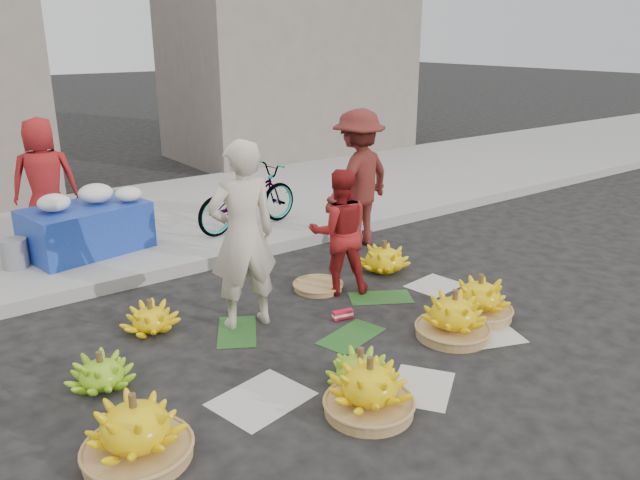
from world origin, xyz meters
TOP-DOWN VIEW (x-y plane):
  - ground at (0.00, 0.00)m, footprint 80.00×80.00m
  - curb at (0.00, 2.20)m, footprint 40.00×0.25m
  - sidewalk at (0.00, 4.30)m, footprint 40.00×4.00m
  - building_right at (4.50, 7.70)m, footprint 5.00×3.00m
  - newspaper_scatter at (0.00, -0.80)m, footprint 3.20×1.80m
  - banana_leaves at (-0.10, 0.20)m, footprint 2.00×1.00m
  - banana_bunch_0 at (-2.30, -0.71)m, footprint 0.77×0.77m
  - banana_bunch_1 at (-0.57, -0.89)m, footprint 0.59×0.59m
  - banana_bunch_2 at (-0.75, -1.21)m, footprint 0.71×0.71m
  - banana_bunch_3 at (0.65, -0.74)m, footprint 0.70×0.70m
  - banana_bunch_4 at (1.17, -0.61)m, footprint 0.64×0.64m
  - banana_bunch_5 at (1.23, 0.84)m, footprint 0.75×0.75m
  - banana_bunch_6 at (-2.22, 0.28)m, footprint 0.52×0.52m
  - banana_bunch_7 at (-1.53, 0.99)m, footprint 0.51×0.51m
  - basket_spare at (0.31, 0.88)m, footprint 0.61×0.61m
  - incense_stack at (0.06, 0.13)m, footprint 0.21×0.10m
  - vendor_cream at (-0.75, 0.60)m, footprint 0.71×0.53m
  - vendor_red at (0.46, 0.71)m, footprint 0.81×0.74m
  - man_striped at (1.58, 1.76)m, footprint 1.26×0.90m
  - flower_table at (-1.40, 3.24)m, footprint 1.49×1.09m
  - grey_bucket at (-2.24, 3.19)m, footprint 0.29×0.29m
  - flower_vendor at (-1.66, 3.91)m, footprint 0.86×0.66m
  - bicycle at (0.64, 2.93)m, footprint 0.77×1.65m

SIDE VIEW (x-z plane):
  - ground at x=0.00m, z-range 0.00..0.00m
  - newspaper_scatter at x=0.00m, z-range 0.00..0.01m
  - banana_leaves at x=-0.10m, z-range 0.00..0.01m
  - basket_spare at x=0.31m, z-range 0.00..0.06m
  - incense_stack at x=0.06m, z-range 0.01..0.09m
  - sidewalk at x=0.00m, z-range 0.00..0.12m
  - curb at x=0.00m, z-range 0.00..0.15m
  - banana_bunch_7 at x=-1.53m, z-range -0.02..0.29m
  - banana_bunch_6 at x=-2.22m, z-range -0.02..0.29m
  - banana_bunch_1 at x=-0.57m, z-range -0.02..0.31m
  - banana_bunch_5 at x=1.23m, z-range -0.02..0.36m
  - banana_bunch_4 at x=1.17m, z-range -0.03..0.41m
  - banana_bunch_2 at x=-0.75m, z-range -0.03..0.42m
  - banana_bunch_3 at x=0.65m, z-range -0.03..0.43m
  - banana_bunch_0 at x=-2.30m, z-range -0.03..0.45m
  - grey_bucket at x=-2.24m, z-range 0.12..0.45m
  - flower_table at x=-1.40m, z-range 0.05..0.84m
  - bicycle at x=0.64m, z-range 0.12..0.96m
  - vendor_red at x=0.46m, z-range 0.00..1.34m
  - man_striped at x=1.58m, z-range 0.00..1.76m
  - vendor_cream at x=-0.75m, z-range 0.00..1.77m
  - flower_vendor at x=-1.66m, z-range 0.12..1.69m
  - building_right at x=4.50m, z-range 0.00..5.00m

